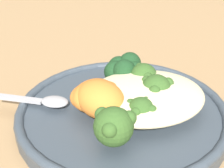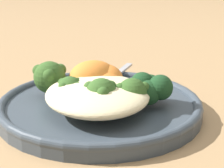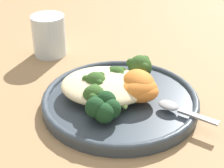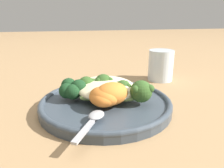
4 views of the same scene
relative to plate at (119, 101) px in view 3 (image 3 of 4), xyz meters
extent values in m
plane|color=#9E7A51|center=(0.00, -0.01, -0.01)|extent=(4.00, 4.00, 0.00)
cylinder|color=#38424C|center=(0.00, 0.00, 0.00)|extent=(0.26, 0.26, 0.02)
torus|color=#38424C|center=(0.00, 0.00, 0.00)|extent=(0.26, 0.26, 0.01)
ellipsoid|color=beige|center=(-0.02, 0.01, 0.03)|extent=(0.15, 0.13, 0.03)
ellipsoid|color=#8EB25B|center=(0.02, 0.01, 0.02)|extent=(0.04, 0.11, 0.01)
sphere|color=#335623|center=(0.03, 0.06, 0.03)|extent=(0.04, 0.04, 0.04)
sphere|color=#335623|center=(0.04, 0.08, 0.04)|extent=(0.02, 0.02, 0.02)
sphere|color=#335623|center=(0.02, 0.06, 0.04)|extent=(0.02, 0.02, 0.02)
sphere|color=#335623|center=(0.04, 0.05, 0.04)|extent=(0.02, 0.02, 0.02)
ellipsoid|color=#8EB25B|center=(0.00, -0.01, 0.02)|extent=(0.04, 0.09, 0.02)
sphere|color=#335623|center=(-0.01, 0.04, 0.03)|extent=(0.03, 0.03, 0.03)
sphere|color=#335623|center=(0.00, 0.05, 0.03)|extent=(0.01, 0.01, 0.01)
sphere|color=#335623|center=(-0.02, 0.05, 0.03)|extent=(0.01, 0.01, 0.01)
sphere|color=#335623|center=(-0.02, 0.03, 0.03)|extent=(0.01, 0.01, 0.01)
sphere|color=#335623|center=(0.00, 0.03, 0.03)|extent=(0.01, 0.01, 0.01)
ellipsoid|color=#8EB25B|center=(-0.01, -0.01, 0.02)|extent=(0.06, 0.04, 0.01)
sphere|color=#335623|center=(-0.04, 0.00, 0.03)|extent=(0.04, 0.04, 0.04)
sphere|color=#335623|center=(-0.03, 0.02, 0.04)|extent=(0.01, 0.01, 0.01)
sphere|color=#335623|center=(-0.06, 0.00, 0.04)|extent=(0.01, 0.01, 0.01)
sphere|color=#335623|center=(-0.03, -0.01, 0.04)|extent=(0.01, 0.01, 0.01)
ellipsoid|color=#8EB25B|center=(0.00, -0.03, 0.02)|extent=(0.07, 0.03, 0.01)
sphere|color=#335623|center=(-0.04, -0.03, 0.03)|extent=(0.04, 0.04, 0.04)
sphere|color=#335623|center=(-0.04, -0.02, 0.04)|extent=(0.01, 0.01, 0.01)
sphere|color=#335623|center=(-0.04, -0.05, 0.04)|extent=(0.01, 0.01, 0.01)
ellipsoid|color=orange|center=(0.03, -0.01, 0.03)|extent=(0.08, 0.07, 0.04)
ellipsoid|color=orange|center=(0.03, 0.01, 0.03)|extent=(0.07, 0.08, 0.04)
ellipsoid|color=orange|center=(0.03, -0.01, 0.03)|extent=(0.07, 0.06, 0.03)
sphere|color=#193D1E|center=(-0.01, -0.06, 0.03)|extent=(0.03, 0.03, 0.03)
sphere|color=#193D1E|center=(-0.02, -0.05, 0.03)|extent=(0.03, 0.03, 0.03)
sphere|color=#193D1E|center=(-0.03, -0.06, 0.03)|extent=(0.03, 0.03, 0.03)
sphere|color=#193D1E|center=(-0.03, -0.07, 0.03)|extent=(0.03, 0.03, 0.03)
sphere|color=#193D1E|center=(-0.02, -0.08, 0.03)|extent=(0.03, 0.03, 0.03)
cube|color=#A3A3A8|center=(0.12, -0.05, 0.01)|extent=(0.06, 0.04, 0.00)
ellipsoid|color=#A3A3A8|center=(0.08, -0.03, 0.02)|extent=(0.04, 0.04, 0.01)
cylinder|color=silver|center=(-0.16, 0.19, 0.03)|extent=(0.07, 0.07, 0.09)
camera|label=1|loc=(0.12, 0.37, 0.26)|focal=60.00mm
camera|label=2|loc=(-0.45, 0.05, 0.18)|focal=60.00mm
camera|label=3|loc=(0.04, -0.53, 0.35)|focal=60.00mm
camera|label=4|loc=(0.40, -0.07, 0.18)|focal=35.00mm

